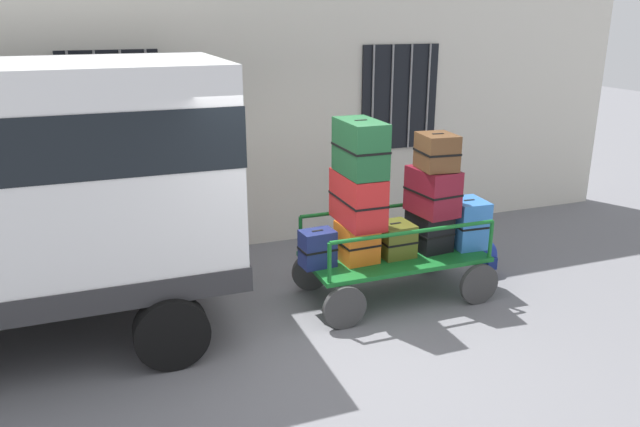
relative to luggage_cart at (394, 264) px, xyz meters
The scene contains 14 objects.
ground_plane 1.21m from the luggage_cart, 154.67° to the right, with size 40.00×40.00×0.00m, color slate.
building_wall 3.34m from the luggage_cart, 113.22° to the left, with size 12.00×0.38×5.00m.
luggage_cart is the anchor object (origin of this frame).
cart_railing 0.48m from the luggage_cart, 26.57° to the left, with size 2.00×0.95×0.45m.
suitcase_left_bottom 0.99m from the luggage_cart, behind, with size 0.39×0.30×0.41m.
suitcase_midleft_bottom 0.58m from the luggage_cart, behind, with size 0.42×0.45×0.44m.
suitcase_midleft_middle 0.96m from the luggage_cart, behind, with size 0.39×0.79×0.56m.
suitcase_midleft_top 1.49m from the luggage_cart, behind, with size 0.39×0.72×0.59m.
suitcase_center_bottom 0.31m from the luggage_cart, 90.00° to the right, with size 0.40×0.42×0.38m.
suitcase_midright_bottom 0.58m from the luggage_cart, ahead, with size 0.43×0.52×0.44m.
suitcase_midright_middle 0.95m from the luggage_cart, ahead, with size 0.46×0.64×0.53m.
suitcase_midright_top 1.38m from the luggage_cart, ahead, with size 0.42×0.49×0.40m.
suitcase_right_bottom 1.02m from the luggage_cart, ahead, with size 0.41×0.49×0.57m.
backpack 1.44m from the luggage_cart, ahead, with size 0.27×0.22×0.44m.
Camera 1 is at (-2.11, -5.39, 3.17)m, focal length 34.69 mm.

